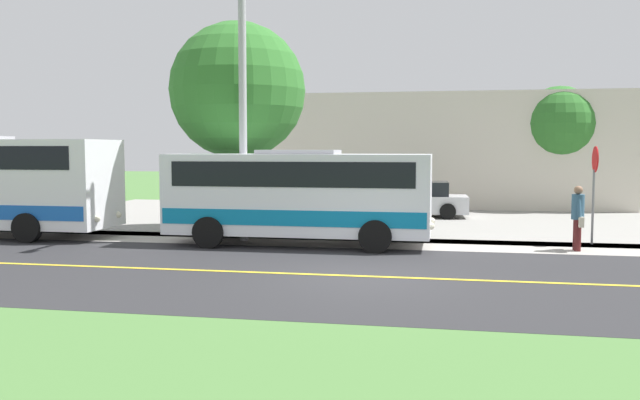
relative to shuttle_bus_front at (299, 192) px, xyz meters
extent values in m
plane|color=#477238|center=(4.49, 2.47, -1.53)|extent=(120.00, 120.00, 0.00)
cube|color=#28282B|center=(4.49, 2.47, -1.53)|extent=(8.00, 100.00, 0.01)
cube|color=#9E9991|center=(-0.71, 2.47, -1.53)|extent=(2.40, 100.00, 0.01)
cube|color=gray|center=(-7.91, 5.47, -1.53)|extent=(14.00, 36.00, 0.01)
cube|color=gold|center=(4.49, 2.47, -1.52)|extent=(0.16, 100.00, 0.00)
cube|color=white|center=(0.00, 0.00, -0.03)|extent=(2.39, 7.62, 2.30)
cube|color=#0C72A5|center=(0.00, 0.00, -0.63)|extent=(2.43, 7.47, 0.44)
cube|color=black|center=(0.00, 0.00, 0.57)|extent=(2.43, 6.86, 0.70)
cube|color=gray|center=(0.00, 0.00, 1.18)|extent=(1.43, 2.29, 0.12)
cylinder|color=black|center=(-1.19, 2.36, -1.08)|extent=(0.25, 0.90, 0.90)
cylinder|color=black|center=(1.19, 2.36, -1.08)|extent=(0.25, 0.90, 0.90)
cylinder|color=black|center=(-1.19, -2.36, -1.08)|extent=(0.25, 0.90, 0.90)
cylinder|color=black|center=(1.19, -2.36, -1.08)|extent=(0.25, 0.90, 0.90)
sphere|color=#F2EACC|center=(-0.66, 3.83, -0.83)|extent=(0.20, 0.20, 0.20)
sphere|color=#F2EACC|center=(0.66, 3.83, -0.83)|extent=(0.20, 0.20, 0.20)
cylinder|color=black|center=(-1.21, -8.06, -1.08)|extent=(0.25, 0.90, 0.90)
cylinder|color=black|center=(1.19, -8.06, -1.08)|extent=(0.25, 0.90, 0.90)
sphere|color=#F2EACC|center=(-0.67, -6.08, -0.83)|extent=(0.20, 0.20, 0.20)
sphere|color=#F2EACC|center=(0.65, -6.08, -0.83)|extent=(0.20, 0.20, 0.20)
cylinder|color=#4C1919|center=(-0.35, 7.79, -1.10)|extent=(0.18, 0.18, 0.87)
cylinder|color=#4C1919|center=(-0.15, 7.79, -1.10)|extent=(0.18, 0.18, 0.87)
cylinder|color=#335972|center=(-0.25, 7.79, -0.31)|extent=(0.34, 0.34, 0.69)
sphere|color=#8C664C|center=(-0.25, 7.79, 0.15)|extent=(0.24, 0.24, 0.24)
cylinder|color=#335972|center=(-0.43, 7.79, -0.28)|extent=(0.29, 0.10, 0.62)
cube|color=white|center=(-0.51, 7.84, -0.71)|extent=(0.20, 0.12, 0.28)
cylinder|color=#335972|center=(-0.07, 7.79, -0.28)|extent=(0.29, 0.10, 0.62)
cube|color=beige|center=(0.01, 7.84, -0.71)|extent=(0.20, 0.12, 0.28)
cylinder|color=slate|center=(-1.61, 8.47, -0.43)|extent=(0.07, 0.07, 2.20)
cylinder|color=red|center=(-1.61, 8.49, 0.97)|extent=(0.76, 0.03, 0.76)
cylinder|color=#9E9EA3|center=(-0.51, -1.85, 2.67)|extent=(0.24, 0.24, 8.41)
cube|color=silver|center=(-8.53, 2.92, -1.00)|extent=(2.01, 4.48, 0.70)
cube|color=black|center=(-8.54, 3.12, -0.37)|extent=(1.64, 2.49, 0.57)
cylinder|color=black|center=(-7.57, 1.60, -1.21)|extent=(0.25, 0.65, 0.64)
cylinder|color=black|center=(-9.37, 1.52, -1.21)|extent=(0.25, 0.65, 0.64)
cylinder|color=black|center=(-7.70, 4.33, -1.21)|extent=(0.25, 0.65, 0.64)
cylinder|color=black|center=(-9.50, 4.24, -1.21)|extent=(0.25, 0.65, 0.64)
cylinder|color=brown|center=(-2.91, -2.77, -0.01)|extent=(0.36, 0.36, 3.05)
sphere|color=#2D6B28|center=(-2.91, -2.77, 3.25)|extent=(4.61, 4.61, 4.61)
cylinder|color=#4C3826|center=(-12.91, 9.28, -0.22)|extent=(0.36, 0.36, 2.63)
sphere|color=#2D6B28|center=(-12.91, 9.28, 2.39)|extent=(3.44, 3.44, 3.44)
cube|color=beige|center=(-16.91, 3.38, 1.17)|extent=(10.00, 18.40, 5.40)
camera|label=1|loc=(18.82, 4.16, 1.31)|focal=37.11mm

